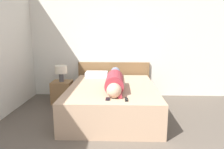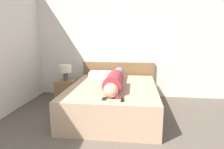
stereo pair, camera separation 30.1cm
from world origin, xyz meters
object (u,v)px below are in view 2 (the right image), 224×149
object	(u,v)px
nightstand	(66,91)
cell_phone	(104,99)
table_lamp	(65,70)
tv_remote	(122,100)
pillow_near_headboard	(100,74)
bed	(113,100)
person_lying	(115,80)

from	to	relation	value
nightstand	cell_phone	world-z (taller)	cell_phone
nightstand	table_lamp	xyz separation A→B (m)	(0.00, 0.00, 0.48)
table_lamp	tv_remote	xyz separation A→B (m)	(1.35, -1.38, -0.17)
pillow_near_headboard	bed	bearing A→B (deg)	-64.78
person_lying	cell_phone	xyz separation A→B (m)	(-0.09, -0.69, -0.13)
table_lamp	cell_phone	distance (m)	1.74
table_lamp	tv_remote	bearing A→B (deg)	-45.75
nightstand	pillow_near_headboard	size ratio (longest dim) A/B	0.99
nightstand	cell_phone	size ratio (longest dim) A/B	3.70
nightstand	person_lying	bearing A→B (deg)	-29.93
bed	person_lying	bearing A→B (deg)	-60.61
bed	person_lying	distance (m)	0.41
person_lying	tv_remote	xyz separation A→B (m)	(0.18, -0.71, -0.12)
bed	table_lamp	bearing A→B (deg)	152.36
person_lying	tv_remote	bearing A→B (deg)	-75.77
bed	cell_phone	bearing A→B (deg)	-93.16
bed	nightstand	size ratio (longest dim) A/B	4.22
table_lamp	cell_phone	size ratio (longest dim) A/B	2.67
bed	nightstand	xyz separation A→B (m)	(-1.12, 0.59, -0.03)
tv_remote	cell_phone	bearing A→B (deg)	174.78
tv_remote	cell_phone	distance (m)	0.27
person_lying	pillow_near_headboard	size ratio (longest dim) A/B	3.49
nightstand	cell_phone	distance (m)	1.76
nightstand	tv_remote	size ratio (longest dim) A/B	3.21
bed	cell_phone	size ratio (longest dim) A/B	15.61
tv_remote	cell_phone	world-z (taller)	tv_remote
nightstand	person_lying	size ratio (longest dim) A/B	0.28
table_lamp	pillow_near_headboard	bearing A→B (deg)	16.23
nightstand	tv_remote	xyz separation A→B (m)	(1.35, -1.38, 0.31)
table_lamp	person_lying	xyz separation A→B (m)	(1.17, -0.67, -0.05)
cell_phone	bed	bearing A→B (deg)	86.84
nightstand	pillow_near_headboard	world-z (taller)	pillow_near_headboard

